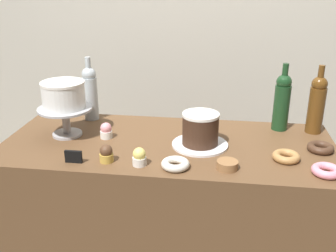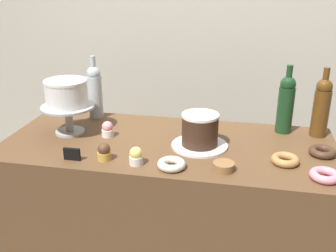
% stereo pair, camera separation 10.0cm
% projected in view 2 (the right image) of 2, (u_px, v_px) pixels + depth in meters
% --- Properties ---
extents(back_wall, '(6.00, 0.05, 2.60)m').
position_uv_depth(back_wall, '(196.00, 35.00, 2.46)').
color(back_wall, '#BCB7A8').
rests_on(back_wall, ground_plane).
extents(display_counter, '(1.49, 0.65, 0.95)m').
position_uv_depth(display_counter, '(168.00, 230.00, 1.94)').
color(display_counter, brown).
rests_on(display_counter, ground_plane).
extents(cake_stand_pedestal, '(0.25, 0.25, 0.14)m').
position_uv_depth(cake_stand_pedestal, '(68.00, 114.00, 1.84)').
color(cake_stand_pedestal, '#B2B2B7').
rests_on(cake_stand_pedestal, display_counter).
extents(white_layer_cake, '(0.20, 0.20, 0.12)m').
position_uv_depth(white_layer_cake, '(66.00, 93.00, 1.80)').
color(white_layer_cake, white).
rests_on(white_layer_cake, cake_stand_pedestal).
extents(silver_serving_platter, '(0.25, 0.25, 0.01)m').
position_uv_depth(silver_serving_platter, '(199.00, 145.00, 1.72)').
color(silver_serving_platter, white).
rests_on(silver_serving_platter, display_counter).
extents(chocolate_round_cake, '(0.16, 0.16, 0.14)m').
position_uv_depth(chocolate_round_cake, '(200.00, 129.00, 1.69)').
color(chocolate_round_cake, '#3D2619').
rests_on(chocolate_round_cake, silver_serving_platter).
extents(wine_bottle_green, '(0.08, 0.08, 0.33)m').
position_uv_depth(wine_bottle_green, '(286.00, 103.00, 1.83)').
color(wine_bottle_green, '#193D1E').
rests_on(wine_bottle_green, display_counter).
extents(wine_bottle_clear, '(0.08, 0.08, 0.33)m').
position_uv_depth(wine_bottle_clear, '(95.00, 91.00, 2.02)').
color(wine_bottle_clear, '#B2BCC1').
rests_on(wine_bottle_clear, display_counter).
extents(wine_bottle_amber, '(0.08, 0.08, 0.33)m').
position_uv_depth(wine_bottle_amber, '(321.00, 106.00, 1.79)').
color(wine_bottle_amber, '#5B3814').
rests_on(wine_bottle_amber, display_counter).
extents(cupcake_strawberry, '(0.06, 0.06, 0.07)m').
position_uv_depth(cupcake_strawberry, '(108.00, 129.00, 1.82)').
color(cupcake_strawberry, white).
rests_on(cupcake_strawberry, display_counter).
extents(cupcake_chocolate, '(0.06, 0.06, 0.07)m').
position_uv_depth(cupcake_chocolate, '(104.00, 152.00, 1.59)').
color(cupcake_chocolate, gold).
rests_on(cupcake_chocolate, display_counter).
extents(cupcake_lemon, '(0.06, 0.06, 0.07)m').
position_uv_depth(cupcake_lemon, '(136.00, 156.00, 1.55)').
color(cupcake_lemon, white).
rests_on(cupcake_lemon, display_counter).
extents(donut_maple, '(0.11, 0.11, 0.03)m').
position_uv_depth(donut_maple, '(285.00, 160.00, 1.57)').
color(donut_maple, '#B27F47').
rests_on(donut_maple, display_counter).
extents(donut_sugar, '(0.11, 0.11, 0.03)m').
position_uv_depth(donut_sugar, '(172.00, 164.00, 1.53)').
color(donut_sugar, silver).
rests_on(donut_sugar, display_counter).
extents(donut_pink, '(0.11, 0.11, 0.03)m').
position_uv_depth(donut_pink, '(325.00, 175.00, 1.45)').
color(donut_pink, pink).
rests_on(donut_pink, display_counter).
extents(donut_chocolate, '(0.11, 0.11, 0.03)m').
position_uv_depth(donut_chocolate, '(322.00, 152.00, 1.64)').
color(donut_chocolate, '#472D1E').
rests_on(donut_chocolate, display_counter).
extents(cookie_stack, '(0.08, 0.08, 0.03)m').
position_uv_depth(cookie_stack, '(224.00, 167.00, 1.51)').
color(cookie_stack, olive).
rests_on(cookie_stack, display_counter).
extents(price_sign_chalkboard, '(0.07, 0.01, 0.05)m').
position_uv_depth(price_sign_chalkboard, '(72.00, 154.00, 1.59)').
color(price_sign_chalkboard, black).
rests_on(price_sign_chalkboard, display_counter).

